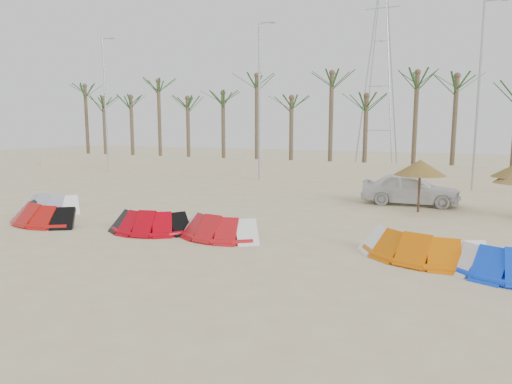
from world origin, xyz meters
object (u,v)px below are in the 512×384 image
at_px(kite_red_right, 221,225).
at_px(kite_red_mid, 154,221).
at_px(parasol_left, 420,168).
at_px(kite_grey, 54,202).
at_px(car, 410,189).
at_px(kite_orange, 422,244).
at_px(kite_red_left, 49,212).

bearing_deg(kite_red_right, kite_red_mid, -173.06).
distance_m(kite_red_right, parasol_left, 9.85).
xyz_separation_m(kite_grey, car, (14.68, 8.50, 0.37)).
bearing_deg(kite_orange, parasol_left, 95.43).
relative_size(kite_red_left, kite_red_mid, 1.17).
bearing_deg(kite_grey, kite_red_mid, -12.42).
height_order(kite_red_left, parasol_left, parasol_left).
distance_m(kite_red_mid, kite_red_right, 2.62).
xyz_separation_m(kite_red_right, kite_orange, (6.67, 0.13, 0.00)).
relative_size(kite_red_mid, parasol_left, 1.38).
height_order(kite_red_right, kite_orange, same).
height_order(kite_red_mid, car, car).
bearing_deg(kite_orange, kite_red_left, -176.69).
relative_size(kite_red_left, car, 0.83).
height_order(kite_red_left, kite_orange, same).
xyz_separation_m(kite_grey, kite_orange, (15.96, -1.02, 0.00)).
relative_size(kite_grey, kite_red_mid, 0.97).
xyz_separation_m(kite_grey, kite_red_right, (9.28, -1.16, 0.00)).
xyz_separation_m(kite_red_left, kite_orange, (14.19, 0.82, 0.00)).
xyz_separation_m(kite_grey, kite_red_left, (1.77, -1.84, 0.00)).
bearing_deg(kite_grey, kite_orange, -3.67).
relative_size(kite_red_left, parasol_left, 1.61).
height_order(kite_red_left, kite_red_right, same).
relative_size(kite_grey, kite_orange, 0.81).
distance_m(kite_red_mid, kite_orange, 9.28).
distance_m(kite_red_mid, parasol_left, 11.82).
bearing_deg(kite_grey, kite_red_left, -46.17).
distance_m(kite_orange, parasol_left, 7.75).
height_order(kite_orange, parasol_left, parasol_left).
bearing_deg(kite_grey, kite_red_right, -7.10).
bearing_deg(kite_red_left, kite_grey, 133.83).
distance_m(kite_grey, parasol_left, 16.66).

